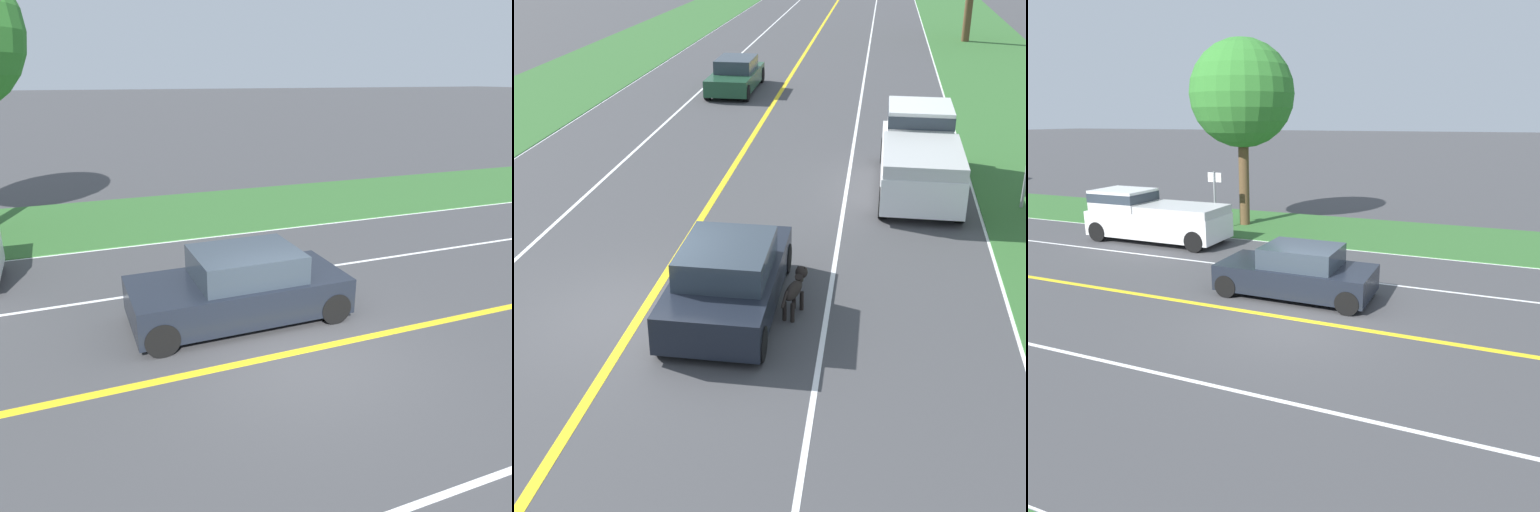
% 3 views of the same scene
% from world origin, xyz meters
% --- Properties ---
extents(ground_plane, '(400.00, 400.00, 0.00)m').
position_xyz_m(ground_plane, '(0.00, 0.00, 0.00)').
color(ground_plane, '#424244').
extents(centre_divider_line, '(0.18, 160.00, 0.01)m').
position_xyz_m(centre_divider_line, '(0.00, 0.00, 0.00)').
color(centre_divider_line, yellow).
rests_on(centre_divider_line, ground).
extents(lane_edge_line_right, '(0.14, 160.00, 0.01)m').
position_xyz_m(lane_edge_line_right, '(7.00, 0.00, 0.00)').
color(lane_edge_line_right, white).
rests_on(lane_edge_line_right, ground).
extents(lane_dash_same_dir, '(0.10, 160.00, 0.01)m').
position_xyz_m(lane_dash_same_dir, '(3.50, 0.00, 0.00)').
color(lane_dash_same_dir, white).
rests_on(lane_dash_same_dir, ground).
extents(lane_dash_oncoming, '(0.10, 160.00, 0.01)m').
position_xyz_m(lane_dash_oncoming, '(-3.50, 0.00, 0.00)').
color(lane_dash_oncoming, white).
rests_on(lane_dash_oncoming, ground).
extents(grass_verge_right, '(6.00, 160.00, 0.03)m').
position_xyz_m(grass_verge_right, '(10.00, 0.00, 0.01)').
color(grass_verge_right, '#33662D').
rests_on(grass_verge_right, ground).
extents(ego_car, '(1.92, 4.21, 1.42)m').
position_xyz_m(ego_car, '(1.62, 0.47, 0.66)').
color(ego_car, black).
rests_on(ego_car, ground).
extents(dog, '(0.44, 1.23, 0.85)m').
position_xyz_m(dog, '(2.89, 0.51, 0.53)').
color(dog, black).
rests_on(dog, ground).
extents(pickup_truck, '(2.10, 5.56, 1.98)m').
position_xyz_m(pickup_truck, '(5.44, 8.08, 1.00)').
color(pickup_truck, silver).
rests_on(pickup_truck, ground).
extents(roadside_tree_right_near, '(4.55, 4.55, 8.03)m').
position_xyz_m(roadside_tree_right_near, '(9.61, 6.13, 5.72)').
color(roadside_tree_right_near, brown).
rests_on(roadside_tree_right_near, ground).
extents(street_sign, '(0.11, 0.64, 2.55)m').
position_xyz_m(street_sign, '(8.08, 6.77, 1.60)').
color(street_sign, gray).
rests_on(street_sign, ground).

